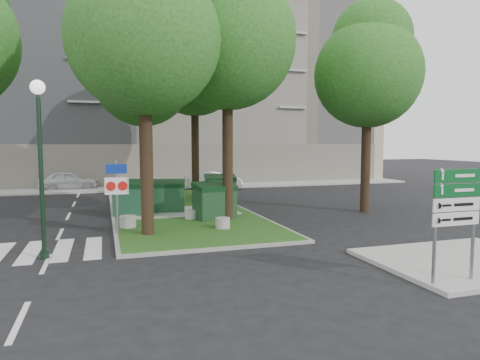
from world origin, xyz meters
name	(u,v)px	position (x,y,z in m)	size (l,w,h in m)	color
ground	(206,251)	(0.00, 0.00, 0.00)	(120.00, 120.00, 0.00)	black
median_island	(178,210)	(0.50, 8.00, 0.06)	(6.00, 16.00, 0.12)	#264915
median_kerb	(178,210)	(0.50, 8.00, 0.05)	(6.30, 16.30, 0.10)	gray
sidewalk_corner	(465,261)	(6.50, -3.50, 0.06)	(5.00, 4.00, 0.12)	#999993
building_sidewalk	(147,188)	(0.00, 18.50, 0.06)	(42.00, 3.00, 0.12)	#999993
zebra_crossing	(78,249)	(-3.75, 1.50, 0.01)	(5.00, 3.00, 0.01)	silver
apartment_building	(137,89)	(0.00, 26.00, 8.00)	(41.00, 12.00, 16.00)	tan
tree_median_near_left	(146,24)	(-1.41, 2.56, 7.32)	(5.20, 5.20, 10.53)	black
tree_median_near_right	(229,27)	(2.09, 4.56, 7.99)	(5.60, 5.60, 11.46)	black
tree_median_mid	(144,67)	(-0.91, 9.06, 6.98)	(4.80, 4.80, 9.99)	black
tree_median_far	(196,55)	(2.29, 12.06, 8.32)	(5.80, 5.80, 11.93)	black
tree_street_right	(369,64)	(9.09, 5.06, 6.98)	(5.00, 5.00, 10.06)	black
dumpster_a	(133,198)	(-1.69, 6.96, 0.86)	(1.91, 1.56, 1.55)	#103B22
dumpster_b	(168,196)	(-0.09, 7.35, 0.83)	(1.77, 1.39, 1.47)	#113B1D
dumpster_c	(214,201)	(1.51, 4.83, 0.86)	(1.85, 1.46, 1.54)	black
dumpster_d	(220,189)	(3.00, 9.41, 0.85)	(1.78, 1.36, 1.52)	#123B13
bollard_left	(128,221)	(-2.10, 3.95, 0.34)	(0.61, 0.61, 0.43)	gray
bollard_right	(223,223)	(1.28, 2.69, 0.32)	(0.55, 0.55, 0.39)	#979692
bollard_mid	(191,215)	(0.52, 5.00, 0.30)	(0.50, 0.50, 0.36)	#A7A8A2
litter_bin	(195,190)	(2.34, 12.73, 0.47)	(0.40, 0.40, 0.70)	gold
street_lamp	(40,148)	(-4.61, 0.58, 3.18)	(0.40, 0.40, 5.05)	black
traffic_sign_pole	(117,187)	(-2.50, 3.00, 1.75)	(0.82, 0.09, 2.73)	slate
directional_sign	(455,207)	(4.70, -4.88, 1.85)	(1.30, 0.08, 2.60)	slate
car_white	(68,180)	(-5.30, 19.50, 0.68)	(1.59, 3.96, 1.35)	silver
car_silver	(213,180)	(4.44, 16.61, 0.66)	(1.41, 4.03, 1.33)	#ACB0B4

